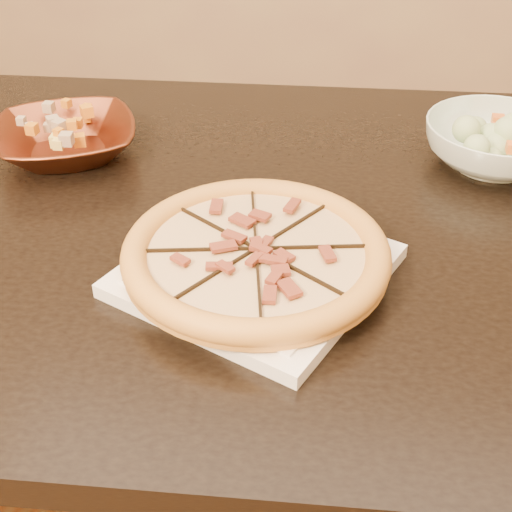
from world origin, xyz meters
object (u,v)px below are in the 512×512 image
object	(u,v)px
salad_bowl	(496,144)
plate	(256,269)
pizza	(256,253)
bronze_bowl	(67,140)
dining_table	(208,269)

from	to	relation	value
salad_bowl	plate	bearing A→B (deg)	-132.47
pizza	bronze_bowl	bearing A→B (deg)	142.27
plate	pizza	distance (m)	0.02
salad_bowl	pizza	bearing A→B (deg)	-132.47
dining_table	plate	size ratio (longest dim) A/B	4.12
plate	pizza	world-z (taller)	pizza
dining_table	bronze_bowl	xyz separation A→B (m)	(-0.24, 0.12, 0.13)
salad_bowl	dining_table	bearing A→B (deg)	-153.60
salad_bowl	bronze_bowl	bearing A→B (deg)	-173.24
bronze_bowl	salad_bowl	xyz separation A→B (m)	(0.64, 0.08, 0.01)
bronze_bowl	salad_bowl	world-z (taller)	salad_bowl
dining_table	salad_bowl	distance (m)	0.47
dining_table	plate	world-z (taller)	plate
pizza	bronze_bowl	world-z (taller)	same
bronze_bowl	salad_bowl	size ratio (longest dim) A/B	0.99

